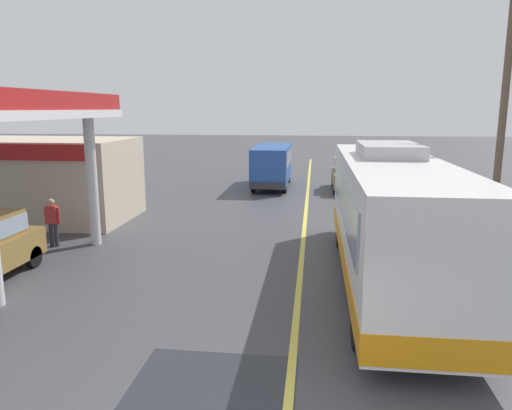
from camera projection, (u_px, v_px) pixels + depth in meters
The scene contains 8 objects.
ground at pixel (307, 199), 25.42m from camera, with size 120.00×120.00×0.00m, color #424247.
lane_divider_stripe at pixel (305, 220), 20.56m from camera, with size 0.16×50.00×0.01m, color #D8CC4C.
coach_bus_main at pixel (391, 220), 12.94m from camera, with size 2.60×11.04×3.69m.
gas_station_roadside at pixel (16, 163), 18.29m from camera, with size 9.10×11.95×5.10m.
minibus_opposing_lane at pixel (272, 163), 28.90m from camera, with size 2.04×6.13×2.44m.
pedestrian_near_pump at pixel (53, 220), 16.45m from camera, with size 0.55×0.22×1.66m.
car_trailing_behind_bus at pixel (348, 173), 27.84m from camera, with size 1.70×4.20×1.82m.
utility_pole_roadside at pixel (503, 112), 15.48m from camera, with size 1.80×0.24×8.70m.
Camera 1 is at (0.32, -5.14, 4.65)m, focal length 34.05 mm.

